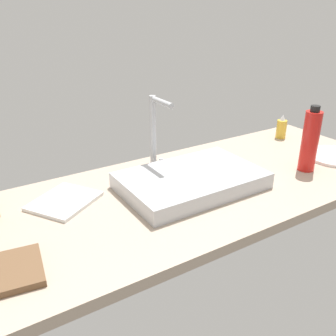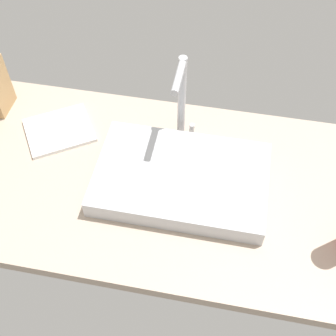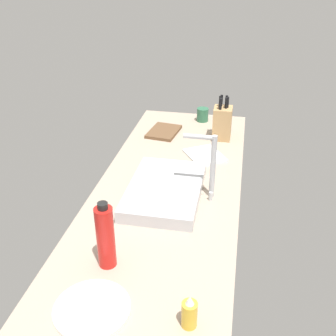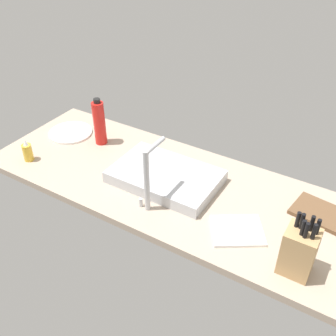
% 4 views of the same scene
% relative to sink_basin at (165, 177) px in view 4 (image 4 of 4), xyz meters
% --- Properties ---
extents(countertop_slab, '(1.88, 0.66, 0.04)m').
position_rel_sink_basin_xyz_m(countertop_slab, '(-0.07, -0.00, -0.05)').
color(countertop_slab, tan).
rests_on(countertop_slab, ground).
extents(sink_basin, '(0.48, 0.31, 0.06)m').
position_rel_sink_basin_xyz_m(sink_basin, '(0.00, 0.00, 0.00)').
color(sink_basin, '#B7BABF').
rests_on(sink_basin, countertop_slab).
extents(faucet, '(0.05, 0.14, 0.29)m').
position_rel_sink_basin_xyz_m(faucet, '(-0.03, 0.19, 0.14)').
color(faucet, '#B7BABF').
rests_on(faucet, countertop_slab).
extents(knife_block, '(0.11, 0.10, 0.25)m').
position_rel_sink_basin_xyz_m(knife_block, '(-0.66, 0.20, 0.07)').
color(knife_block, tan).
rests_on(knife_block, countertop_slab).
extents(cutting_board, '(0.24, 0.19, 0.02)m').
position_rel_sink_basin_xyz_m(cutting_board, '(-0.67, -0.14, -0.02)').
color(cutting_board, brown).
rests_on(cutting_board, countertop_slab).
extents(soap_bottle, '(0.05, 0.05, 0.11)m').
position_rel_sink_basin_xyz_m(soap_bottle, '(0.67, 0.20, 0.02)').
color(soap_bottle, gold).
rests_on(soap_bottle, countertop_slab).
extents(water_bottle, '(0.06, 0.06, 0.25)m').
position_rel_sink_basin_xyz_m(water_bottle, '(0.47, -0.11, 0.09)').
color(water_bottle, red).
rests_on(water_bottle, countertop_slab).
extents(dinner_plate, '(0.24, 0.24, 0.01)m').
position_rel_sink_basin_xyz_m(dinner_plate, '(0.67, -0.09, -0.02)').
color(dinner_plate, white).
rests_on(dinner_plate, countertop_slab).
extents(dish_towel, '(0.26, 0.25, 0.01)m').
position_rel_sink_basin_xyz_m(dish_towel, '(-0.41, 0.13, -0.02)').
color(dish_towel, white).
rests_on(dish_towel, countertop_slab).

